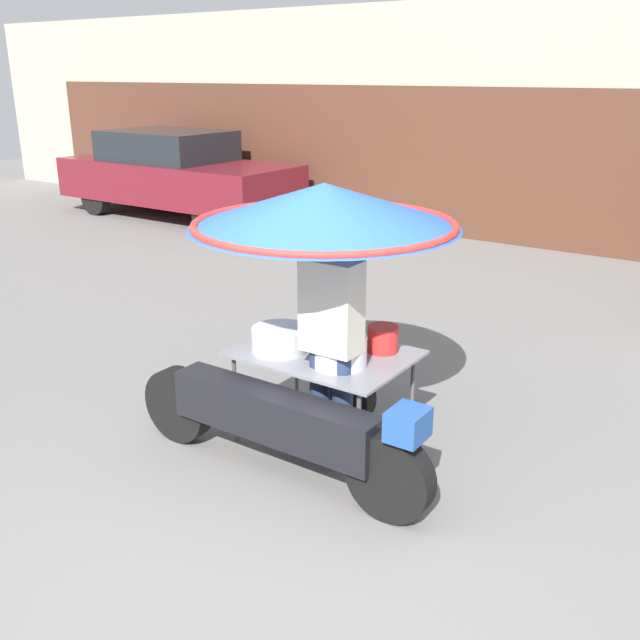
{
  "coord_description": "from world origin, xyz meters",
  "views": [
    {
      "loc": [
        2.12,
        -2.65,
        2.54
      ],
      "look_at": [
        -0.46,
        1.15,
        0.93
      ],
      "focal_mm": 40.0,
      "sensor_mm": 36.0,
      "label": 1
    }
  ],
  "objects_px": {
    "parked_car": "(176,173)",
    "potted_plant": "(144,176)",
    "vendor_motorcycle_cart": "(318,254)",
    "vendor_person": "(331,335)"
  },
  "relations": [
    {
      "from": "vendor_motorcycle_cart",
      "to": "potted_plant",
      "type": "height_order",
      "value": "vendor_motorcycle_cart"
    },
    {
      "from": "vendor_person",
      "to": "parked_car",
      "type": "relative_size",
      "value": 0.36
    },
    {
      "from": "vendor_motorcycle_cart",
      "to": "potted_plant",
      "type": "relative_size",
      "value": 2.39
    },
    {
      "from": "vendor_person",
      "to": "potted_plant",
      "type": "relative_size",
      "value": 1.73
    },
    {
      "from": "parked_car",
      "to": "potted_plant",
      "type": "bearing_deg",
      "value": 158.39
    },
    {
      "from": "vendor_motorcycle_cart",
      "to": "vendor_person",
      "type": "relative_size",
      "value": 1.39
    },
    {
      "from": "vendor_motorcycle_cart",
      "to": "vendor_person",
      "type": "xyz_separation_m",
      "value": [
        0.2,
        -0.14,
        -0.48
      ]
    },
    {
      "from": "parked_car",
      "to": "potted_plant",
      "type": "height_order",
      "value": "parked_car"
    },
    {
      "from": "vendor_motorcycle_cart",
      "to": "potted_plant",
      "type": "xyz_separation_m",
      "value": [
        -8.45,
        6.17,
        -0.85
      ]
    },
    {
      "from": "vendor_person",
      "to": "vendor_motorcycle_cart",
      "type": "bearing_deg",
      "value": 144.92
    }
  ]
}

